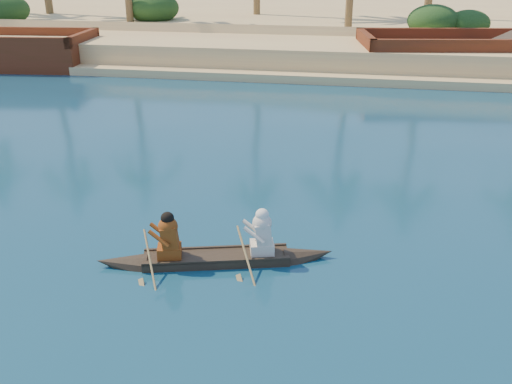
# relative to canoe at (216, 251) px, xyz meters

# --- Properties ---
(sandy_embankment) EXTENTS (150.00, 51.00, 1.50)m
(sandy_embankment) POSITION_rel_canoe_xyz_m (-5.25, 40.72, 0.29)
(sandy_embankment) COLOR #E1C67F
(sandy_embankment) RESTS_ON ground
(shrub_cluster) EXTENTS (100.00, 6.00, 2.40)m
(shrub_cluster) POSITION_rel_canoe_xyz_m (-5.25, 25.33, 0.96)
(shrub_cluster) COLOR black
(shrub_cluster) RESTS_ON ground
(canoe) EXTENTS (4.44, 1.75, 1.22)m
(canoe) POSITION_rel_canoe_xyz_m (0.00, 0.00, 0.00)
(canoe) COLOR #32261B
(canoe) RESTS_ON ground
(barge_right) EXTENTS (13.62, 6.46, 2.18)m
(barge_right) POSITION_rel_canoe_xyz_m (8.75, 20.17, 0.53)
(barge_right) COLOR #612514
(barge_right) RESTS_ON ground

